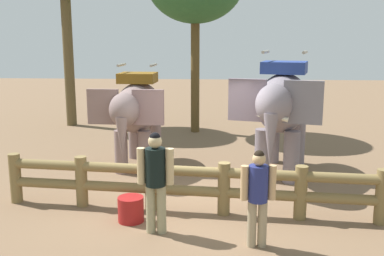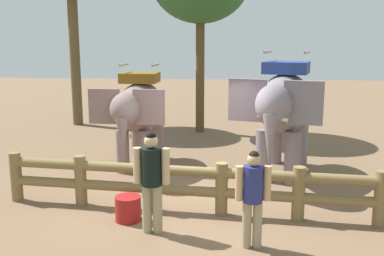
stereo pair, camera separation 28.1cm
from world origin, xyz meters
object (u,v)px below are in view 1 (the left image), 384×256
(feed_bucket, at_px, (131,209))
(log_fence, at_px, (187,183))
(tourist_man_in_blue, at_px, (156,176))
(tourist_woman_in_black, at_px, (258,192))
(elephant_center, at_px, (282,106))
(elephant_near_left, at_px, (137,110))

(feed_bucket, bearing_deg, log_fence, 26.84)
(log_fence, distance_m, tourist_man_in_blue, 1.18)
(log_fence, distance_m, tourist_woman_in_black, 1.93)
(elephant_center, xyz_separation_m, tourist_man_in_blue, (-2.64, -3.72, -0.69))
(elephant_near_left, height_order, tourist_man_in_blue, elephant_near_left)
(elephant_near_left, distance_m, tourist_man_in_blue, 4.25)
(tourist_woman_in_black, bearing_deg, elephant_center, 77.79)
(log_fence, xyz_separation_m, tourist_man_in_blue, (-0.47, -0.98, 0.45))
(log_fence, relative_size, elephant_center, 2.02)
(elephant_center, bearing_deg, tourist_woman_in_black, -102.21)
(log_fence, bearing_deg, elephant_near_left, 116.68)
(tourist_woman_in_black, bearing_deg, elephant_near_left, 122.06)
(elephant_center, height_order, feed_bucket, elephant_center)
(log_fence, height_order, feed_bucket, log_fence)
(tourist_woman_in_black, height_order, feed_bucket, tourist_woman_in_black)
(log_fence, bearing_deg, tourist_man_in_blue, -115.66)
(tourist_woman_in_black, xyz_separation_m, tourist_man_in_blue, (-1.74, 0.43, 0.11))
(elephant_center, xyz_separation_m, tourist_woman_in_black, (-0.90, -4.14, -0.80))
(elephant_near_left, relative_size, tourist_woman_in_black, 1.95)
(log_fence, height_order, tourist_woman_in_black, tourist_woman_in_black)
(elephant_near_left, xyz_separation_m, tourist_woman_in_black, (2.82, -4.51, -0.60))
(log_fence, height_order, elephant_center, elephant_center)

